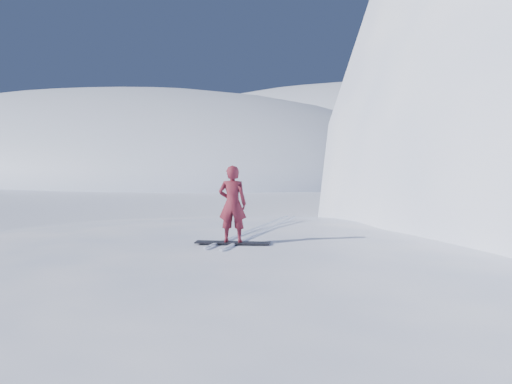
% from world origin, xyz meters
% --- Properties ---
extents(near_ridge, '(36.00, 28.00, 4.80)m').
position_xyz_m(near_ridge, '(1.00, 3.00, 0.00)').
color(near_ridge, white).
rests_on(near_ridge, ground).
extents(far_ridge_a, '(120.00, 70.00, 28.00)m').
position_xyz_m(far_ridge_a, '(-70.00, 60.00, 0.00)').
color(far_ridge_a, white).
rests_on(far_ridge_a, ground).
extents(far_ridge_c, '(140.00, 90.00, 36.00)m').
position_xyz_m(far_ridge_c, '(-40.00, 110.00, 0.00)').
color(far_ridge_c, white).
rests_on(far_ridge_c, ground).
extents(wind_bumps, '(16.00, 14.40, 1.00)m').
position_xyz_m(wind_bumps, '(-0.56, 2.12, 0.00)').
color(wind_bumps, white).
rests_on(wind_bumps, ground).
extents(snowboard, '(1.69, 1.01, 0.03)m').
position_xyz_m(snowboard, '(-1.04, 1.97, 2.41)').
color(snowboard, black).
rests_on(snowboard, near_ridge).
extents(snowboarder, '(0.75, 0.65, 1.74)m').
position_xyz_m(snowboarder, '(-1.04, 1.97, 3.30)').
color(snowboarder, maroon).
rests_on(snowboarder, snowboard).
extents(vapor_plume, '(9.72, 7.78, 6.81)m').
position_xyz_m(vapor_plume, '(-53.62, 31.16, 0.00)').
color(vapor_plume, white).
rests_on(vapor_plume, ground).
extents(board_tracks, '(1.72, 5.88, 0.04)m').
position_xyz_m(board_tracks, '(-1.63, 4.04, 2.42)').
color(board_tracks, silver).
rests_on(board_tracks, ground).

